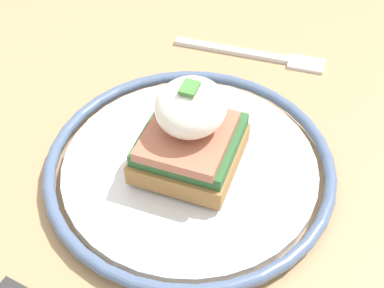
# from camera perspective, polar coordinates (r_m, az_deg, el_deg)

# --- Properties ---
(dining_table) EXTENTS (0.93, 0.91, 0.75)m
(dining_table) POSITION_cam_1_polar(r_m,az_deg,el_deg) (0.53, -1.26, -13.41)
(dining_table) COLOR tan
(dining_table) RESTS_ON ground_plane
(plate) EXTENTS (0.24, 0.24, 0.02)m
(plate) POSITION_cam_1_polar(r_m,az_deg,el_deg) (0.44, 0.00, -2.44)
(plate) COLOR silver
(plate) RESTS_ON dining_table
(sandwich) EXTENTS (0.08, 0.08, 0.08)m
(sandwich) POSITION_cam_1_polar(r_m,az_deg,el_deg) (0.41, -0.02, 1.20)
(sandwich) COLOR #9E703D
(sandwich) RESTS_ON plate
(fork) EXTENTS (0.02, 0.16, 0.00)m
(fork) POSITION_cam_1_polar(r_m,az_deg,el_deg) (0.57, 6.87, 9.41)
(fork) COLOR silver
(fork) RESTS_ON dining_table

